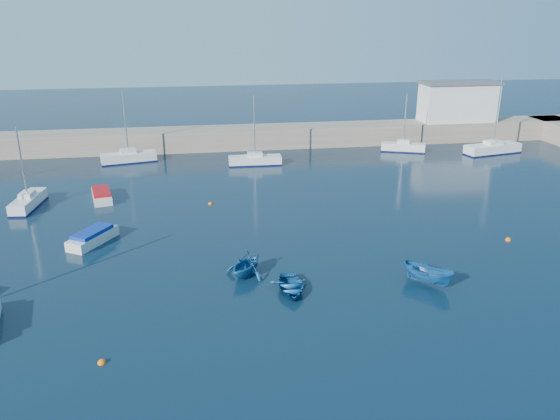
{
  "coord_description": "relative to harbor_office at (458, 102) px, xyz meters",
  "views": [
    {
      "loc": [
        -5.43,
        -23.8,
        16.65
      ],
      "look_at": [
        1.0,
        17.07,
        1.6
      ],
      "focal_mm": 35.0,
      "sensor_mm": 36.0,
      "label": 1
    }
  ],
  "objects": [
    {
      "name": "sailboat_3",
      "position": [
        -50.69,
        -20.31,
        -4.53
      ],
      "size": [
        2.1,
        5.63,
        7.35
      ],
      "rotation": [
        0.0,
        0.0,
        -0.1
      ],
      "color": "silver",
      "rests_on": "ground"
    },
    {
      "name": "sailboat_6",
      "position": [
        -28.78,
        -8.92,
        -4.53
      ],
      "size": [
        6.07,
        1.81,
        7.96
      ],
      "rotation": [
        0.0,
        0.0,
        1.55
      ],
      "color": "silver",
      "rests_on": "ground"
    },
    {
      "name": "sailboat_5",
      "position": [
        -43.32,
        -5.57,
        -4.46
      ],
      "size": [
        6.5,
        3.15,
        8.34
      ],
      "rotation": [
        0.0,
        0.0,
        1.8
      ],
      "color": "silver",
      "rests_on": "ground"
    },
    {
      "name": "buoy_2",
      "position": [
        -11.91,
        -34.12,
        -5.1
      ],
      "size": [
        0.46,
        0.46,
        0.46
      ],
      "primitive_type": "sphere",
      "color": "#F75F0D",
      "rests_on": "ground"
    },
    {
      "name": "motorboat_2",
      "position": [
        -44.48,
        -19.05,
        -4.66
      ],
      "size": [
        2.51,
        4.74,
        0.93
      ],
      "rotation": [
        0.0,
        0.0,
        0.22
      ],
      "color": "silver",
      "rests_on": "ground"
    },
    {
      "name": "dinghy_right",
      "position": [
        -21.01,
        -39.98,
        -4.44
      ],
      "size": [
        3.24,
        3.4,
        1.32
      ],
      "primitive_type": "imported",
      "rotation": [
        0.0,
        0.0,
        0.73
      ],
      "color": "#144E89",
      "rests_on": "ground"
    },
    {
      "name": "harbor_office",
      "position": [
        0.0,
        0.0,
        0.0
      ],
      "size": [
        10.0,
        4.0,
        5.0
      ],
      "primitive_type": "cube",
      "color": "silver",
      "rests_on": "back_wall"
    },
    {
      "name": "back_wall",
      "position": [
        -30.0,
        0.0,
        -3.8
      ],
      "size": [
        96.0,
        4.5,
        2.6
      ],
      "primitive_type": "cube",
      "color": "gray",
      "rests_on": "ground"
    },
    {
      "name": "dinghy_center",
      "position": [
        -30.02,
        -39.64,
        -4.75
      ],
      "size": [
        2.58,
        3.52,
        0.71
      ],
      "primitive_type": "imported",
      "rotation": [
        0.0,
        0.0,
        -0.04
      ],
      "color": "#144E89",
      "rests_on": "ground"
    },
    {
      "name": "buoy_3",
      "position": [
        -34.41,
        -22.04,
        -5.1
      ],
      "size": [
        0.41,
        0.41,
        0.41
      ],
      "primitive_type": "sphere",
      "color": "#F75F0D",
      "rests_on": "ground"
    },
    {
      "name": "sailboat_7",
      "position": [
        -9.55,
        -5.46,
        -4.51
      ],
      "size": [
        5.57,
        3.29,
        7.25
      ],
      "rotation": [
        0.0,
        0.0,
        1.22
      ],
      "color": "silver",
      "rests_on": "ground"
    },
    {
      "name": "sailboat_8",
      "position": [
        1.14,
        -8.19,
        -4.45
      ],
      "size": [
        7.6,
        3.53,
        9.6
      ],
      "rotation": [
        0.0,
        0.0,
        1.78
      ],
      "color": "silver",
      "rests_on": "ground"
    },
    {
      "name": "buoy_1",
      "position": [
        -21.31,
        -38.01,
        -5.1
      ],
      "size": [
        0.4,
        0.4,
        0.4
      ],
      "primitive_type": "sphere",
      "color": "red",
      "rests_on": "ground"
    },
    {
      "name": "ground",
      "position": [
        -30.0,
        -46.0,
        -5.1
      ],
      "size": [
        220.0,
        220.0,
        0.0
      ],
      "primitive_type": "plane",
      "color": "#0B1F30",
      "rests_on": "ground"
    },
    {
      "name": "dinghy_left",
      "position": [
        -32.56,
        -36.95,
        -4.25
      ],
      "size": [
        4.17,
        4.25,
        1.7
      ],
      "primitive_type": "imported",
      "rotation": [
        0.0,
        0.0,
        -0.65
      ],
      "color": "#144E89",
      "rests_on": "ground"
    },
    {
      "name": "buoy_0",
      "position": [
        -40.71,
        -45.51,
        -5.1
      ],
      "size": [
        0.43,
        0.43,
        0.43
      ],
      "primitive_type": "sphere",
      "color": "#F75F0D",
      "rests_on": "ground"
    },
    {
      "name": "motorboat_1",
      "position": [
        -43.6,
        -29.64,
        -4.6
      ],
      "size": [
        3.54,
        4.52,
        1.07
      ],
      "rotation": [
        0.0,
        0.0,
        -0.54
      ],
      "color": "silver",
      "rests_on": "ground"
    }
  ]
}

